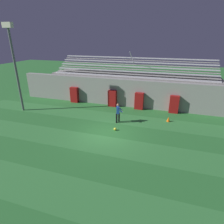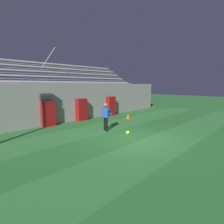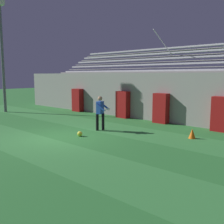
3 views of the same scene
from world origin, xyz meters
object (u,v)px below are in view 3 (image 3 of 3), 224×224
at_px(traffic_cone, 192,134).
at_px(soccer_ball, 80,134).
at_px(padding_pillar_gate_right, 161,108).
at_px(padding_pillar_far_left, 78,100).
at_px(padding_pillar_gate_left, 123,105).
at_px(floodlight_pole, 2,42).
at_px(goalkeeper, 100,111).
at_px(padding_pillar_far_right, 221,114).

bearing_deg(traffic_cone, soccer_ball, -142.61).
xyz_separation_m(padding_pillar_gate_right, padding_pillar_far_left, (-7.14, 0.00, 0.00)).
relative_size(padding_pillar_gate_left, padding_pillar_gate_right, 1.00).
distance_m(soccer_ball, traffic_cone, 4.85).
bearing_deg(floodlight_pole, traffic_cone, 6.36).
xyz_separation_m(padding_pillar_gate_left, floodlight_pole, (-8.03, -3.78, 4.16)).
bearing_deg(floodlight_pole, padding_pillar_far_left, 45.88).
height_order(padding_pillar_gate_left, padding_pillar_gate_right, same).
relative_size(floodlight_pole, goalkeeper, 4.72).
relative_size(padding_pillar_gate_left, padding_pillar_far_left, 1.00).
distance_m(padding_pillar_far_left, goalkeeper, 7.07).
bearing_deg(padding_pillar_gate_left, padding_pillar_far_left, 180.00).
relative_size(padding_pillar_gate_left, floodlight_pole, 0.21).
bearing_deg(padding_pillar_far_left, traffic_cone, -12.54).
height_order(padding_pillar_far_left, goalkeeper, same).
height_order(floodlight_pole, soccer_ball, floodlight_pole).
relative_size(padding_pillar_far_left, padding_pillar_far_right, 1.00).
distance_m(padding_pillar_gate_left, padding_pillar_gate_right, 2.78).
height_order(padding_pillar_far_right, floodlight_pole, floodlight_pole).
distance_m(padding_pillar_gate_left, goalkeeper, 4.05).
bearing_deg(padding_pillar_far_right, goalkeeper, -140.13).
relative_size(padding_pillar_gate_left, padding_pillar_far_right, 1.00).
distance_m(padding_pillar_gate_right, floodlight_pole, 12.18).
bearing_deg(padding_pillar_far_left, floodlight_pole, -134.12).
height_order(padding_pillar_far_right, traffic_cone, padding_pillar_far_right).
xyz_separation_m(padding_pillar_gate_left, goalkeeper, (1.67, -3.69, 0.12)).
bearing_deg(goalkeeper, padding_pillar_gate_right, 73.25).
bearing_deg(floodlight_pole, soccer_ball, -8.12).
height_order(padding_pillar_far_right, goalkeeper, same).
bearing_deg(soccer_ball, floodlight_pole, 171.88).
xyz_separation_m(padding_pillar_gate_left, traffic_cone, (5.72, -2.24, -0.62)).
height_order(padding_pillar_far_left, floodlight_pole, floodlight_pole).
distance_m(goalkeeper, traffic_cone, 4.37).
height_order(goalkeeper, traffic_cone, goalkeeper).
xyz_separation_m(padding_pillar_far_left, floodlight_pole, (-3.66, -3.78, 4.16)).
xyz_separation_m(padding_pillar_gate_left, padding_pillar_gate_right, (2.78, 0.00, 0.00)).
height_order(soccer_ball, traffic_cone, traffic_cone).
bearing_deg(floodlight_pole, goalkeeper, 0.52).
bearing_deg(soccer_ball, goalkeeper, 97.56).
bearing_deg(soccer_ball, padding_pillar_gate_left, 109.79).
xyz_separation_m(padding_pillar_far_right, goalkeeper, (-4.42, -3.69, 0.12)).
bearing_deg(padding_pillar_far_left, goalkeeper, -31.45).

